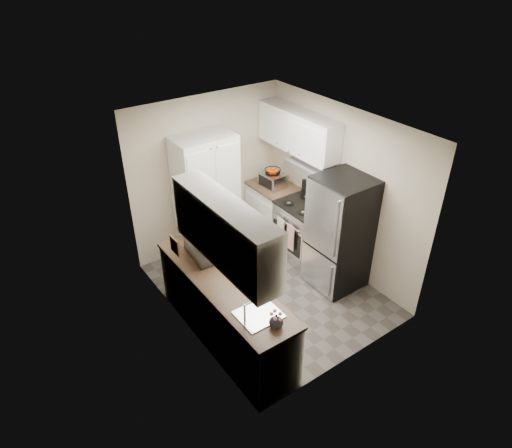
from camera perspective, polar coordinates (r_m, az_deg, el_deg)
name	(u,v)px	position (r m, az deg, el deg)	size (l,w,h in m)	color
ground	(268,290)	(6.75, 1.48, -8.19)	(3.20, 3.20, 0.00)	#56514C
room_shell	(269,192)	(5.81, 1.61, 4.03)	(2.64, 3.24, 2.52)	#C0B49B
pantry_cabinet	(207,198)	(7.01, -6.16, 3.23)	(0.90, 0.55, 2.00)	white
base_cabinet_left	(225,311)	(5.77, -3.91, -10.75)	(0.60, 2.30, 0.88)	white
countertop_left	(223,282)	(5.47, -4.09, -7.21)	(0.63, 2.33, 0.04)	brown
base_cabinet_right	(273,210)	(7.76, 2.16, 1.70)	(0.60, 0.80, 0.88)	white
countertop_right	(274,186)	(7.54, 2.23, 4.72)	(0.63, 0.83, 0.04)	brown
electric_range	(303,230)	(7.21, 5.91, -0.70)	(0.71, 0.78, 1.13)	#B7B7BC
refrigerator	(340,233)	(6.51, 10.41, -1.14)	(0.70, 0.72, 1.70)	#B7B7BC
microwave	(205,246)	(5.79, -6.39, -2.77)	(0.53, 0.36, 0.29)	silver
wine_bottle	(187,235)	(6.00, -8.65, -1.32)	(0.09, 0.09, 0.34)	black
flower_vase	(276,321)	(4.83, 2.54, -12.01)	(0.15, 0.15, 0.16)	silver
cutting_board	(188,223)	(6.23, -8.56, 0.06)	(0.02, 0.28, 0.34)	#39843F
toaster_oven	(273,180)	(7.45, 2.14, 5.54)	(0.32, 0.40, 0.23)	#B0B0B5
fruit_basket	(273,170)	(7.38, 2.10, 6.75)	(0.26, 0.26, 0.11)	#FF4100
kitchen_mat	(254,267)	(7.15, -0.28, -5.44)	(0.46, 0.73, 0.01)	#CDB186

